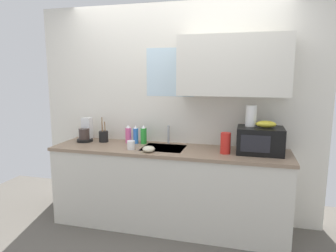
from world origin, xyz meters
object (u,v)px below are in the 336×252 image
(banana_bunch, at_px, (266,124))
(utensil_crock, at_px, (104,136))
(dish_soap_bottle_blue, at_px, (136,135))
(mug_white, at_px, (131,145))
(small_bowl, at_px, (149,149))
(dish_soap_bottle_pink, at_px, (128,135))
(coffee_maker, at_px, (86,133))
(microwave, at_px, (260,140))
(paper_towel_roll, at_px, (251,116))
(dish_soap_bottle_green, at_px, (144,135))
(cereal_canister, at_px, (226,143))

(banana_bunch, height_order, utensil_crock, banana_bunch)
(banana_bunch, height_order, dish_soap_bottle_blue, banana_bunch)
(mug_white, height_order, small_bowl, mug_white)
(dish_soap_bottle_blue, distance_m, dish_soap_bottle_pink, 0.09)
(banana_bunch, height_order, coffee_maker, banana_bunch)
(utensil_crock, bearing_deg, microwave, -2.28)
(dish_soap_bottle_pink, bearing_deg, mug_white, -62.79)
(coffee_maker, relative_size, small_bowl, 2.15)
(dish_soap_bottle_blue, bearing_deg, small_bowl, -51.71)
(mug_white, relative_size, small_bowl, 0.73)
(microwave, xyz_separation_m, paper_towel_roll, (-0.10, 0.05, 0.24))
(coffee_maker, bearing_deg, utensil_crock, 2.86)
(dish_soap_bottle_pink, bearing_deg, dish_soap_bottle_green, 4.20)
(paper_towel_roll, height_order, dish_soap_bottle_green, paper_towel_roll)
(mug_white, bearing_deg, cereal_canister, 5.15)
(banana_bunch, height_order, mug_white, banana_bunch)
(coffee_maker, distance_m, utensil_crock, 0.23)
(cereal_canister, bearing_deg, coffee_maker, 174.63)
(banana_bunch, distance_m, dish_soap_bottle_blue, 1.46)
(small_bowl, bearing_deg, mug_white, 164.74)
(microwave, relative_size, dish_soap_bottle_green, 2.11)
(banana_bunch, distance_m, mug_white, 1.43)
(dish_soap_bottle_green, bearing_deg, coffee_maker, -176.10)
(coffee_maker, bearing_deg, paper_towel_roll, -0.25)
(paper_towel_roll, distance_m, dish_soap_bottle_green, 1.23)
(small_bowl, bearing_deg, banana_bunch, 12.07)
(banana_bunch, xyz_separation_m, small_bowl, (-1.17, -0.25, -0.27))
(microwave, xyz_separation_m, mug_white, (-1.34, -0.19, -0.09))
(banana_bunch, relative_size, cereal_canister, 0.93)
(microwave, xyz_separation_m, coffee_maker, (-2.02, 0.06, -0.03))
(microwave, distance_m, coffee_maker, 2.02)
(utensil_crock, bearing_deg, banana_bunch, -2.17)
(banana_bunch, distance_m, small_bowl, 1.23)
(coffee_maker, xyz_separation_m, cereal_canister, (1.68, -0.16, 0.00))
(microwave, height_order, paper_towel_roll, paper_towel_roll)
(microwave, relative_size, small_bowl, 3.54)
(paper_towel_roll, bearing_deg, dish_soap_bottle_pink, 178.17)
(coffee_maker, xyz_separation_m, small_bowl, (0.91, -0.31, -0.07))
(utensil_crock, height_order, small_bowl, utensil_crock)
(dish_soap_bottle_blue, bearing_deg, utensil_crock, -176.08)
(coffee_maker, relative_size, utensil_crock, 0.94)
(mug_white, height_order, utensil_crock, utensil_crock)
(dish_soap_bottle_green, height_order, mug_white, dish_soap_bottle_green)
(paper_towel_roll, relative_size, utensil_crock, 0.74)
(coffee_maker, relative_size, dish_soap_bottle_green, 1.28)
(dish_soap_bottle_pink, bearing_deg, cereal_canister, -9.63)
(coffee_maker, relative_size, cereal_canister, 1.30)
(cereal_canister, bearing_deg, banana_bunch, 14.38)
(microwave, relative_size, cereal_canister, 2.14)
(dish_soap_bottle_blue, relative_size, mug_white, 2.24)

